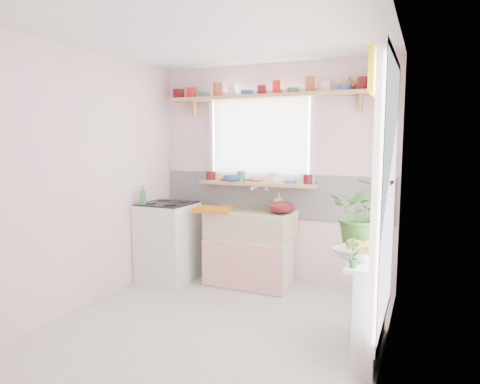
% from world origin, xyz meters
% --- Properties ---
extents(room, '(3.20, 3.20, 3.20)m').
position_xyz_m(room, '(0.66, 0.86, 1.37)').
color(room, silver).
rests_on(room, ground).
extents(sink_unit, '(0.95, 0.65, 1.11)m').
position_xyz_m(sink_unit, '(-0.15, 1.29, 0.43)').
color(sink_unit, white).
rests_on(sink_unit, ground).
extents(cooker, '(0.58, 0.58, 0.93)m').
position_xyz_m(cooker, '(-1.10, 1.05, 0.46)').
color(cooker, white).
rests_on(cooker, ground).
extents(radiator_ledge, '(0.22, 0.95, 0.78)m').
position_xyz_m(radiator_ledge, '(1.30, 0.20, 0.40)').
color(radiator_ledge, white).
rests_on(radiator_ledge, ground).
extents(windowsill, '(1.40, 0.22, 0.04)m').
position_xyz_m(windowsill, '(-0.15, 1.48, 1.14)').
color(windowsill, tan).
rests_on(windowsill, room).
extents(pine_shelf, '(2.52, 0.24, 0.04)m').
position_xyz_m(pine_shelf, '(0.00, 1.47, 2.12)').
color(pine_shelf, tan).
rests_on(pine_shelf, room).
extents(shelf_crockery, '(2.47, 0.11, 0.12)m').
position_xyz_m(shelf_crockery, '(0.00, 1.47, 2.20)').
color(shelf_crockery, '#590F14').
rests_on(shelf_crockery, pine_shelf).
extents(sill_crockery, '(1.35, 0.11, 0.12)m').
position_xyz_m(sill_crockery, '(-0.17, 1.48, 1.22)').
color(sill_crockery, '#590F14').
rests_on(sill_crockery, windowsill).
extents(dish_tray, '(0.46, 0.38, 0.04)m').
position_xyz_m(dish_tray, '(-0.53, 1.10, 0.87)').
color(dish_tray, '#CC6412').
rests_on(dish_tray, sink_unit).
extents(colander, '(0.36, 0.36, 0.13)m').
position_xyz_m(colander, '(0.22, 1.26, 0.92)').
color(colander, '#590F17').
rests_on(colander, sink_unit).
extents(jade_plant, '(0.56, 0.50, 0.58)m').
position_xyz_m(jade_plant, '(1.21, 0.31, 1.07)').
color(jade_plant, '#356327').
rests_on(jade_plant, radiator_ledge).
extents(fruit_bowl, '(0.42, 0.42, 0.08)m').
position_xyz_m(fruit_bowl, '(1.21, 0.03, 0.82)').
color(fruit_bowl, silver).
rests_on(fruit_bowl, radiator_ledge).
extents(herb_pot, '(0.11, 0.08, 0.20)m').
position_xyz_m(herb_pot, '(1.21, -0.20, 0.87)').
color(herb_pot, '#326F2C').
rests_on(herb_pot, radiator_ledge).
extents(soap_bottle_sink, '(0.09, 0.10, 0.20)m').
position_xyz_m(soap_bottle_sink, '(0.14, 1.41, 0.95)').
color(soap_bottle_sink, '#D0BD5C').
rests_on(soap_bottle_sink, sink_unit).
extents(sill_cup, '(0.15, 0.15, 0.09)m').
position_xyz_m(sill_cup, '(-0.30, 1.54, 1.20)').
color(sill_cup, white).
rests_on(sill_cup, windowsill).
extents(sill_bowl, '(0.25, 0.25, 0.06)m').
position_xyz_m(sill_bowl, '(-0.44, 1.42, 1.19)').
color(sill_bowl, '#365AB0').
rests_on(sill_bowl, windowsill).
extents(shelf_vase, '(0.19, 0.19, 0.15)m').
position_xyz_m(shelf_vase, '(0.86, 1.53, 2.22)').
color(shelf_vase, '#A55B32').
rests_on(shelf_vase, pine_shelf).
extents(cooker_bottle, '(0.09, 0.09, 0.21)m').
position_xyz_m(cooker_bottle, '(-1.27, 0.83, 1.02)').
color(cooker_bottle, '#3F7E47').
rests_on(cooker_bottle, cooker).
extents(fruit, '(0.20, 0.14, 0.10)m').
position_xyz_m(fruit, '(1.22, 0.04, 0.88)').
color(fruit, orange).
rests_on(fruit, fruit_bowl).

